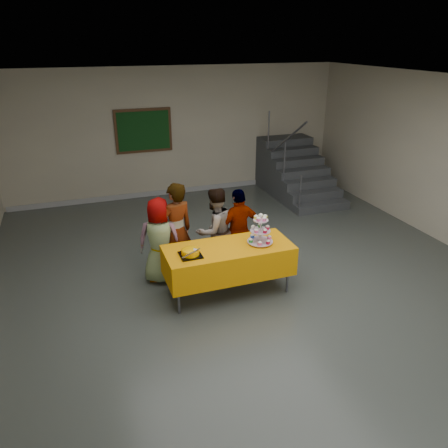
% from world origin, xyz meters
% --- Properties ---
extents(room_shell, '(10.00, 10.04, 3.02)m').
position_xyz_m(room_shell, '(0.00, 0.02, 2.13)').
color(room_shell, '#4C514C').
rests_on(room_shell, ground).
extents(bake_table, '(1.88, 0.78, 0.77)m').
position_xyz_m(bake_table, '(-0.43, 0.24, 0.56)').
color(bake_table, '#595960').
rests_on(bake_table, ground).
extents(cupcake_stand, '(0.38, 0.38, 0.44)m').
position_xyz_m(cupcake_stand, '(0.05, 0.21, 0.95)').
color(cupcake_stand, silver).
rests_on(cupcake_stand, bake_table).
extents(bear_cake, '(0.32, 0.36, 0.12)m').
position_xyz_m(bear_cake, '(-1.02, 0.16, 0.83)').
color(bear_cake, black).
rests_on(bear_cake, bake_table).
extents(schoolchild_a, '(0.79, 0.65, 1.38)m').
position_xyz_m(schoolchild_a, '(-1.30, 0.95, 0.69)').
color(schoolchild_a, slate).
rests_on(schoolchild_a, ground).
extents(schoolchild_b, '(0.67, 0.55, 1.59)m').
position_xyz_m(schoolchild_b, '(-1.03, 0.96, 0.80)').
color(schoolchild_b, slate).
rests_on(schoolchild_b, ground).
extents(schoolchild_c, '(0.83, 0.73, 1.42)m').
position_xyz_m(schoolchild_c, '(-0.39, 0.99, 0.71)').
color(schoolchild_c, slate).
rests_on(schoolchild_c, ground).
extents(schoolchild_d, '(0.86, 0.46, 1.39)m').
position_xyz_m(schoolchild_d, '(-0.00, 0.91, 0.69)').
color(schoolchild_d, slate).
rests_on(schoolchild_d, ground).
extents(staircase, '(1.30, 2.40, 2.04)m').
position_xyz_m(staircase, '(2.70, 4.13, 0.49)').
color(staircase, '#424447').
rests_on(staircase, ground).
extents(noticeboard, '(1.30, 0.05, 1.00)m').
position_xyz_m(noticeboard, '(-0.79, 4.96, 1.60)').
color(noticeboard, '#472B16').
rests_on(noticeboard, ground).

